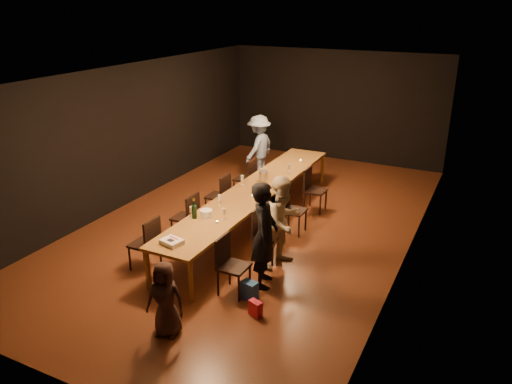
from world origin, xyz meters
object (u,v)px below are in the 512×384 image
at_px(woman_tan, 283,221).
at_px(birthday_cake, 172,242).
at_px(chair_left_0, 144,243).
at_px(man_blue, 259,147).
at_px(chair_right_3, 316,190).
at_px(chair_right_2, 294,210).
at_px(ice_bucket, 263,176).
at_px(table, 254,191).
at_px(chair_right_0, 234,266).
at_px(chair_right_1, 267,235).
at_px(chair_left_3, 245,178).
at_px(woman_birthday, 264,235).
at_px(child, 165,299).
at_px(chair_left_1, 185,217).
at_px(chair_left_2, 218,196).
at_px(champagne_bottle, 194,208).
at_px(plate_stack, 206,213).

xyz_separation_m(woman_tan, birthday_cake, (-1.23, -1.43, -0.01)).
bearing_deg(chair_left_0, man_blue, 3.47).
xyz_separation_m(chair_right_3, man_blue, (-2.00, 1.35, 0.34)).
distance_m(chair_right_3, man_blue, 2.44).
bearing_deg(chair_right_2, ice_bucket, -120.11).
distance_m(table, chair_right_0, 2.56).
bearing_deg(birthday_cake, chair_right_1, 70.28).
relative_size(chair_right_1, chair_left_3, 1.00).
distance_m(chair_right_2, woman_birthday, 2.02).
distance_m(chair_right_2, child, 3.70).
xyz_separation_m(table, chair_right_1, (0.85, -1.20, -0.24)).
bearing_deg(woman_tan, child, -172.79).
bearing_deg(chair_right_3, chair_left_1, -35.31).
height_order(chair_right_0, birthday_cake, chair_right_0).
relative_size(chair_left_2, woman_birthday, 0.54).
xyz_separation_m(chair_left_2, child, (1.37, -3.68, 0.07)).
relative_size(chair_right_3, champagne_bottle, 2.57).
height_order(chair_right_2, man_blue, man_blue).
relative_size(chair_left_2, ice_bucket, 4.39).
height_order(chair_left_2, champagne_bottle, champagne_bottle).
relative_size(table, child, 5.59).
bearing_deg(chair_right_1, chair_right_3, 180.00).
height_order(chair_left_1, chair_left_3, same).
distance_m(table, ice_bucket, 0.55).
height_order(chair_left_2, birthday_cake, chair_left_2).
distance_m(chair_left_2, champagne_bottle, 1.85).
xyz_separation_m(man_blue, ice_bucket, (1.09, -2.02, 0.05)).
bearing_deg(chair_left_1, chair_right_0, -125.22).
distance_m(chair_right_0, plate_stack, 1.36).
relative_size(chair_left_1, champagne_bottle, 2.57).
xyz_separation_m(chair_right_2, plate_stack, (-1.00, -1.55, 0.34)).
height_order(chair_right_0, chair_left_2, same).
bearing_deg(man_blue, chair_right_3, 61.29).
height_order(chair_right_0, chair_left_3, same).
bearing_deg(chair_right_3, chair_left_2, -54.78).
relative_size(chair_right_1, woman_tan, 0.59).
height_order(chair_right_0, man_blue, man_blue).
bearing_deg(chair_right_2, birthday_cake, -19.33).
height_order(chair_left_2, child, child).
xyz_separation_m(chair_left_1, woman_birthday, (2.00, -0.75, 0.39)).
bearing_deg(chair_left_1, chair_right_2, -54.78).
bearing_deg(woman_birthday, child, 139.52).
height_order(plate_stack, champagne_bottle, champagne_bottle).
distance_m(chair_right_2, champagne_bottle, 2.10).
height_order(chair_right_0, champagne_bottle, champagne_bottle).
distance_m(man_blue, birthday_cake, 5.32).
height_order(child, champagne_bottle, champagne_bottle).
bearing_deg(chair_left_1, chair_left_0, -180.00).
bearing_deg(chair_left_3, chair_right_1, -144.69).
distance_m(woman_tan, child, 2.54).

